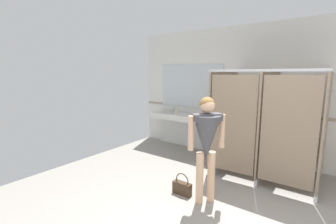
# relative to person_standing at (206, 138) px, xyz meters

# --- Properties ---
(wall_back) EXTENTS (7.32, 0.12, 2.91)m
(wall_back) POSITION_rel_person_standing_xyz_m (0.66, 2.27, 0.48)
(wall_back) COLOR silver
(wall_back) RESTS_ON ground_plane
(wall_back_tile_band) EXTENTS (7.32, 0.01, 0.06)m
(wall_back_tile_band) POSITION_rel_person_standing_xyz_m (0.66, 2.21, 0.07)
(wall_back_tile_band) COLOR #9E937F
(wall_back_tile_band) RESTS_ON wall_back
(vanity_counter) EXTENTS (1.84, 0.52, 0.99)m
(vanity_counter) POSITION_rel_person_standing_xyz_m (-1.59, 2.02, -0.35)
(vanity_counter) COLOR silver
(vanity_counter) RESTS_ON ground_plane
(mirror_panel) EXTENTS (1.74, 0.02, 1.08)m
(mirror_panel) POSITION_rel_person_standing_xyz_m (-1.59, 2.20, 0.59)
(mirror_panel) COLOR silver
(mirror_panel) RESTS_ON wall_back
(bathroom_stalls) EXTENTS (1.79, 1.32, 1.95)m
(bathroom_stalls) POSITION_rel_person_standing_xyz_m (0.47, 1.36, 0.04)
(bathroom_stalls) COLOR #84705B
(bathroom_stalls) RESTS_ON ground_plane
(person_standing) EXTENTS (0.56, 0.56, 1.56)m
(person_standing) POSITION_rel_person_standing_xyz_m (0.00, 0.00, 0.00)
(person_standing) COLOR #DBAD89
(person_standing) RESTS_ON ground_plane
(handbag) EXTENTS (0.30, 0.11, 0.35)m
(handbag) POSITION_rel_person_standing_xyz_m (-0.39, -0.02, -0.87)
(handbag) COLOR #3F2D1E
(handbag) RESTS_ON ground_plane
(soap_dispenser) EXTENTS (0.07, 0.07, 0.20)m
(soap_dispenser) POSITION_rel_person_standing_xyz_m (-1.16, 2.09, -0.02)
(soap_dispenser) COLOR #D899B2
(soap_dispenser) RESTS_ON vanity_counter
(paper_cup) EXTENTS (0.07, 0.07, 0.11)m
(paper_cup) POSITION_rel_person_standing_xyz_m (-1.74, 1.80, -0.05)
(paper_cup) COLOR beige
(paper_cup) RESTS_ON vanity_counter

